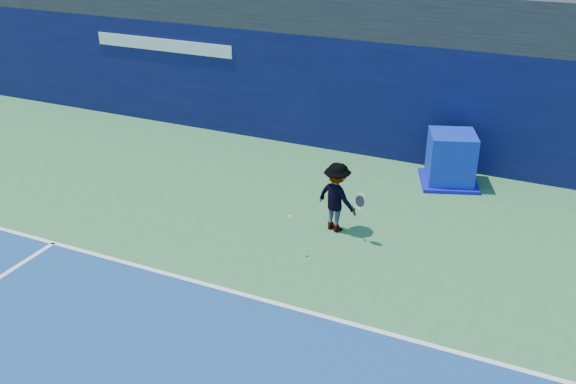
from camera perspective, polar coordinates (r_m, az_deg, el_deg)
name	(u,v)px	position (r m, az deg, el deg)	size (l,w,h in m)	color
baseline	(281,305)	(11.04, -0.64, -9.98)	(24.00, 0.10, 0.01)	white
stadium_band	(422,9)	(17.29, 11.85, 15.62)	(36.00, 3.00, 1.20)	#222227
back_wall_assembly	(405,99)	(16.82, 10.37, 8.10)	(36.00, 1.03, 3.00)	#0B0E3C
equipment_cart	(450,161)	(15.62, 14.25, 2.71)	(1.66, 1.66, 1.25)	#0C23AF
tennis_player	(337,197)	(13.01, 4.36, -0.46)	(1.27, 0.85, 1.47)	silver
tennis_ball	(290,216)	(12.03, 0.21, -2.19)	(0.06, 0.06, 0.06)	#E8FC1C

